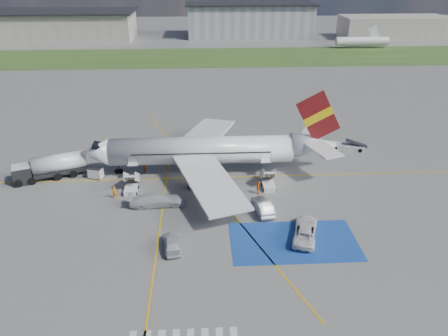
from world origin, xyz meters
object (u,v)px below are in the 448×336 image
(fuel_tanker, at_px, (51,169))
(van_white_b, at_px, (157,198))
(airliner, at_px, (212,150))
(car_silver_a, at_px, (172,243))
(belt_loader, at_px, (348,147))
(gpu_cart, at_px, (96,174))
(car_silver_b, at_px, (263,206))
(van_white_a, at_px, (305,229))

(fuel_tanker, height_order, van_white_b, fuel_tanker)
(airliner, distance_m, car_silver_a, 19.38)
(fuel_tanker, distance_m, car_silver_a, 25.31)
(fuel_tanker, bearing_deg, belt_loader, -11.17)
(airliner, height_order, car_silver_a, airliner)
(belt_loader, bearing_deg, van_white_b, -133.86)
(fuel_tanker, relative_size, gpu_cart, 4.64)
(belt_loader, height_order, car_silver_b, belt_loader)
(van_white_b, bearing_deg, car_silver_b, -102.77)
(airliner, xyz_separation_m, car_silver_b, (5.87, -11.63, -2.57))
(airliner, height_order, van_white_b, airliner)
(gpu_cart, xyz_separation_m, car_silver_a, (11.65, -17.30, 0.03))
(fuel_tanker, distance_m, van_white_a, 36.58)
(airliner, bearing_deg, van_white_b, -127.64)
(car_silver_b, bearing_deg, fuel_tanker, -29.98)
(airliner, bearing_deg, van_white_a, -59.71)
(car_silver_b, bearing_deg, van_white_b, -19.13)
(gpu_cart, relative_size, van_white_a, 0.42)
(car_silver_b, bearing_deg, van_white_a, 117.81)
(airliner, bearing_deg, belt_loader, 17.21)
(belt_loader, height_order, van_white_a, van_white_a)
(gpu_cart, bearing_deg, airliner, 21.00)
(airliner, distance_m, van_white_b, 12.03)
(fuel_tanker, bearing_deg, gpu_cart, -25.54)
(airliner, bearing_deg, fuel_tanker, -178.11)
(fuel_tanker, height_order, van_white_a, fuel_tanker)
(car_silver_a, height_order, car_silver_b, car_silver_b)
(gpu_cart, xyz_separation_m, belt_loader, (38.90, 8.21, -0.30))
(van_white_a, relative_size, van_white_b, 0.98)
(belt_loader, xyz_separation_m, car_silver_a, (-27.25, -25.51, 0.33))
(gpu_cart, bearing_deg, fuel_tanker, -168.14)
(belt_loader, height_order, van_white_b, van_white_b)
(car_silver_b, distance_m, van_white_a, 6.77)
(fuel_tanker, relative_size, van_white_b, 1.90)
(airliner, relative_size, car_silver_a, 8.36)
(fuel_tanker, bearing_deg, car_silver_b, -41.57)
(belt_loader, relative_size, car_silver_a, 1.32)
(van_white_a, bearing_deg, gpu_cart, -14.17)
(car_silver_a, bearing_deg, gpu_cart, -65.00)
(gpu_cart, bearing_deg, car_silver_b, -8.23)
(fuel_tanker, distance_m, van_white_b, 17.82)
(gpu_cart, xyz_separation_m, van_white_b, (9.31, -8.07, 0.32))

